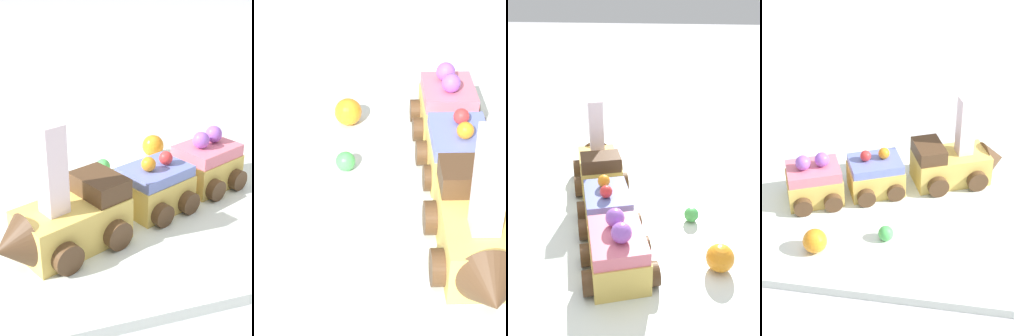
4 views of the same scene
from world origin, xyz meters
TOP-DOWN VIEW (x-y plane):
  - ground_plane at (0.00, 0.00)m, footprint 10.00×10.00m
  - display_board at (0.00, 0.00)m, footprint 0.84×0.37m
  - cake_train_locomotive at (0.07, 0.07)m, footprint 0.15×0.11m
  - cake_car_blueberry at (-0.05, 0.02)m, footprint 0.09×0.10m
  - cake_car_strawberry at (-0.13, -0.02)m, footprint 0.09×0.10m
  - gumball_orange at (-0.10, -0.12)m, footprint 0.03×0.03m
  - gumball_green at (-0.01, -0.09)m, footprint 0.02×0.02m

SIDE VIEW (x-z plane):
  - ground_plane at x=0.00m, z-range 0.00..0.00m
  - display_board at x=0.00m, z-range 0.00..0.01m
  - gumball_green at x=-0.01m, z-range 0.01..0.03m
  - gumball_orange at x=-0.10m, z-range 0.01..0.04m
  - cake_car_blueberry at x=-0.05m, z-range 0.00..0.07m
  - cake_car_strawberry at x=-0.13m, z-range 0.00..0.08m
  - cake_train_locomotive at x=0.07m, z-range -0.02..0.11m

